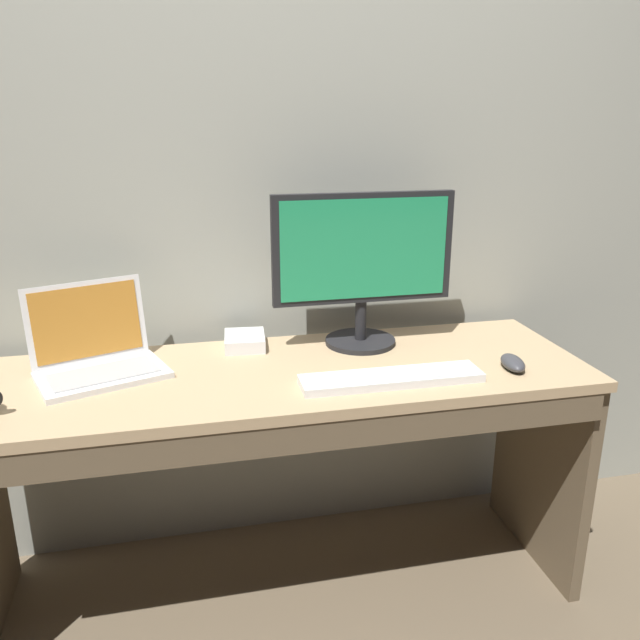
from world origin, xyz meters
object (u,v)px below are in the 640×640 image
Objects in this scene: external_drive_box at (245,341)px; computer_mouse at (513,363)px; laptop_white at (98,358)px; external_monitor at (363,262)px; wired_keyboard at (391,378)px.

computer_mouse is at bearing -25.61° from external_drive_box.
laptop_white is 2.67× the size of external_drive_box.
computer_mouse is (0.36, -0.28, -0.24)m from external_monitor.
computer_mouse is (0.36, 0.02, 0.01)m from wired_keyboard.
wired_keyboard is 0.36m from computer_mouse.
computer_mouse is (1.13, -0.22, -0.03)m from laptop_white.
external_drive_box is at bearing 134.49° from wired_keyboard.
laptop_white is 0.44m from external_drive_box.
wired_keyboard is 3.37× the size of external_drive_box.
external_monitor is 0.44m from external_drive_box.
external_drive_box is at bearing 170.46° from external_monitor.
external_monitor is 0.52m from computer_mouse.
wired_keyboard is 0.50m from external_drive_box.
wired_keyboard is at bearing -90.61° from external_monitor.
external_monitor is at bearing 4.82° from laptop_white.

